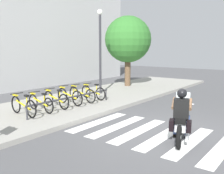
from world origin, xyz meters
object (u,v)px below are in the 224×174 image
Objects in this scene: bicycle_4 at (82,94)px; bike_rack at (73,98)px; bicycle_1 at (41,103)px; bicycle_2 at (56,99)px; motorcycle at (181,123)px; rider at (181,110)px; bicycle_0 at (23,106)px; bicycle_5 at (93,92)px; bicycle_3 at (70,96)px; street_lamp at (100,45)px; tree_near_rack at (128,40)px.

bike_rack is at bearing -153.47° from bicycle_4.
bicycle_2 is (0.74, -0.00, 0.01)m from bicycle_1.
bicycle_2 is (0.02, 5.14, 0.04)m from motorcycle.
bicycle_0 is at bearing 104.99° from rider.
bicycle_4 is (1.50, 5.14, 0.04)m from motorcycle.
bicycle_3 is at bearing -179.96° from bicycle_5.
bicycle_1 is at bearing 179.94° from bicycle_2.
bicycle_4 is (2.22, -0.00, 0.01)m from bicycle_1.
bicycle_4 is at bearing 72.99° from rider.
bicycle_0 is 0.74m from bicycle_1.
bicycle_3 is 0.74m from bicycle_4.
bike_rack is at bearing -158.84° from street_lamp.
bicycle_5 is at bearing -0.01° from bicycle_1.
bicycle_0 is at bearing -172.14° from street_lamp.
bicycle_5 is 2.67m from street_lamp.
bike_rack is at bearing 85.11° from motorcycle.
street_lamp is at bearing 9.17° from bicycle_1.
motorcycle is 7.23m from street_lamp.
street_lamp is (5.11, 0.71, 2.15)m from bicycle_0.
tree_near_rack is at bearing 14.53° from bike_rack.
bicycle_2 is at bearing 123.71° from bike_rack.
motorcycle is 0.48× the size of street_lamp.
bike_rack is 7.03m from tree_near_rack.
motorcycle is 1.31× the size of bicycle_2.
tree_near_rack is (6.77, 1.10, 2.48)m from bicycle_2.
rider is at bearing -163.84° from motorcycle.
bike_rack is (0.47, 4.61, -0.25)m from rider.
bike_rack is at bearing -26.57° from bicycle_1.
street_lamp reaches higher than bicycle_0.
tree_near_rack reaches higher than street_lamp.
street_lamp is at bearing -172.76° from tree_near_rack.
bicycle_0 is 3.70m from bicycle_5.
bicycle_4 is at bearing 26.53° from bike_rack.
bicycle_5 is (0.74, -0.00, -0.01)m from bicycle_4.
bicycle_3 is at bearing -0.06° from bicycle_2.
bicycle_2 is (0.10, 5.17, -0.32)m from rider.
bicycle_5 is at bearing -0.00° from bicycle_4.
motorcycle reaches higher than bicycle_4.
motorcycle reaches higher than bicycle_5.
bike_rack is at bearing -123.80° from bicycle_3.
rider is 0.33× the size of bike_rack.
bicycle_4 is at bearing 73.70° from motorcycle.
bicycle_1 is 0.37× the size of tree_near_rack.
bicycle_5 is 0.36× the size of bike_rack.
bicycle_1 is 0.95× the size of bicycle_4.
motorcycle is 0.49× the size of bike_rack.
bicycle_2 reaches higher than bicycle_4.
bicycle_1 is (-0.64, 5.17, -0.33)m from rider.
bicycle_3 is at bearing -179.91° from bicycle_4.
bicycle_1 is at bearing 0.07° from bicycle_0.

